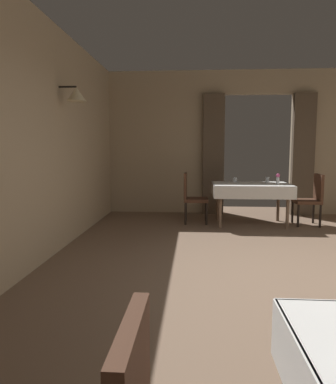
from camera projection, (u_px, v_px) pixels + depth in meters
The scene contains 9 objects.
ground at pixel (322, 284), 3.76m from camera, with size 10.08×10.08×0.00m, color #7A604C.
wall_left at pixel (13, 137), 3.81m from camera, with size 0.49×8.40×3.00m.
wall_back at pixel (257, 142), 7.72m from camera, with size 6.40×0.27×3.00m.
dining_table_mid at pixel (251, 188), 6.66m from camera, with size 1.39×0.95×0.75m.
chair_mid_left at pixel (192, 195), 6.81m from camera, with size 0.44×0.44×0.93m.
chair_mid_right at pixel (311, 197), 6.59m from camera, with size 0.44×0.44×0.93m.
flower_vase_mid at pixel (278, 179), 6.47m from camera, with size 0.07×0.07×0.20m.
glass_mid_b at pixel (235, 180), 6.94m from camera, with size 0.08×0.08×0.09m, color silver.
glass_mid_c at pixel (267, 180), 6.74m from camera, with size 0.07×0.07×0.11m, color silver.
Camera 1 is at (-1.32, -3.72, 1.38)m, focal length 34.31 mm.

